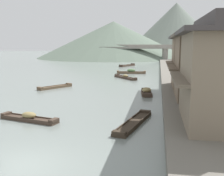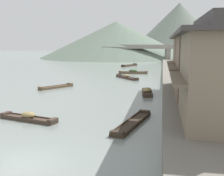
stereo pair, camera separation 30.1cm
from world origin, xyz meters
TOP-DOWN VIEW (x-y plane):
  - ground_plane at (0.00, 0.00)m, footprint 400.00×400.00m
  - boat_moored_nearest at (4.63, 18.03)m, footprint 1.35×3.55m
  - boat_moored_second at (0.85, 31.00)m, footprint 4.01×4.93m
  - boat_moored_third at (-2.83, 6.66)m, footprint 4.51×1.94m
  - boat_moored_far at (-6.29, 20.39)m, footprint 3.14×4.28m
  - boat_midriver_drifting at (1.04, 38.37)m, footprint 5.19×1.57m
  - boat_midriver_upstream at (-1.58, 54.71)m, footprint 3.36×5.49m
  - boat_upstream_distant at (4.30, 6.95)m, footprint 2.11×5.73m
  - house_waterfront_nearest at (9.40, 6.36)m, footprint 5.34×7.72m
  - house_waterfront_second at (10.02, 14.25)m, footprint 6.58×6.88m
  - house_waterfront_tall at (9.34, 20.51)m, footprint 5.23×6.01m
  - stone_bridge at (0.00, 77.42)m, footprint 25.76×2.40m
  - hill_far_west at (-11.74, 96.39)m, footprint 58.29×58.29m
  - hill_far_centre at (12.86, 114.77)m, footprint 47.07×47.07m
  - hill_far_east at (6.74, 121.48)m, footprint 49.12×49.12m

SIDE VIEW (x-z plane):
  - ground_plane at x=0.00m, z-range 0.00..0.00m
  - boat_upstream_distant at x=4.30m, z-range -0.06..0.30m
  - boat_moored_far at x=-6.29m, z-range -0.06..0.32m
  - boat_midriver_upstream at x=-1.58m, z-range -0.09..0.42m
  - boat_moored_second at x=0.85m, z-range -0.12..0.51m
  - boat_moored_third at x=-2.83m, z-range -0.10..0.51m
  - boat_moored_nearest at x=4.63m, z-range -0.09..0.64m
  - boat_midriver_drifting at x=1.04m, z-range -0.13..0.70m
  - stone_bridge at x=0.00m, z-range 0.79..5.86m
  - house_waterfront_nearest at x=9.40m, z-range 0.50..6.64m
  - house_waterfront_second at x=10.02m, z-range 0.50..6.64m
  - house_waterfront_tall at x=9.34m, z-range 0.51..6.65m
  - hill_far_east at x=6.74m, z-range 0.00..13.53m
  - hill_far_west at x=-11.74m, z-range 0.00..13.87m
  - hill_far_centre at x=12.86m, z-range 0.00..22.85m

